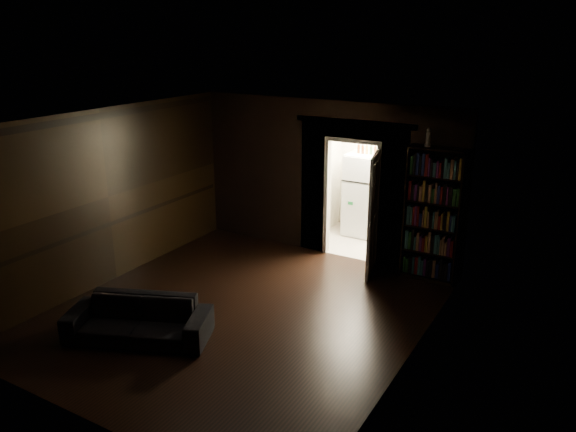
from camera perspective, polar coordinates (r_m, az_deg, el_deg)
name	(u,v)px	position (r m, az deg, el deg)	size (l,w,h in m)	color
ground	(240,313)	(8.33, -4.91, -9.82)	(5.50, 5.50, 0.00)	black
room_walls	(277,185)	(8.54, -1.16, 3.15)	(5.02, 5.61, 2.84)	black
kitchen_alcove	(375,179)	(10.88, 8.86, 3.71)	(2.20, 1.80, 2.60)	#B9B1A2
sofa	(138,314)	(7.79, -15.02, -9.55)	(1.88, 0.81, 0.72)	black
bookshelf	(433,215)	(9.30, 14.50, 0.08)	(0.90, 0.32, 2.20)	black
refrigerator	(366,195)	(11.22, 7.89, 2.16)	(0.74, 0.68, 1.65)	silver
door	(372,215)	(9.35, 8.56, 0.09)	(0.85, 0.05, 2.05)	silver
figurine	(428,137)	(9.03, 14.05, 7.75)	(0.10, 0.10, 0.29)	silver
bottles	(371,149)	(10.92, 8.44, 6.78)	(0.57, 0.07, 0.23)	black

